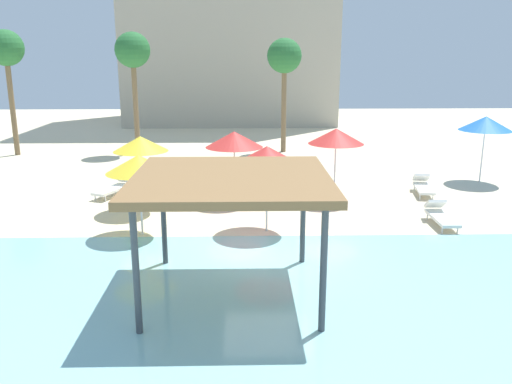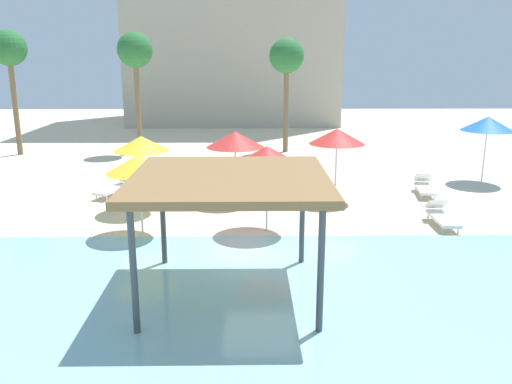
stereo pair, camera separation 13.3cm
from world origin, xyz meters
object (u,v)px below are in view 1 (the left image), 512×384
beach_umbrella_yellow_4 (139,164)px  beach_umbrella_red_3 (234,139)px  lounge_chair_0 (423,186)px  palm_tree_3 (284,59)px  shade_pavilion (231,183)px  beach_umbrella_blue_7 (486,123)px  palm_tree_0 (6,51)px  lounge_chair_3 (114,187)px  lounge_chair_2 (441,215)px  beach_umbrella_red_5 (336,136)px  palm_tree_2 (133,53)px  beach_umbrella_red_0 (267,156)px  beach_umbrella_yellow_2 (140,144)px

beach_umbrella_yellow_4 → beach_umbrella_red_3: bearing=53.8°
lounge_chair_0 → palm_tree_3: palm_tree_3 is taller
shade_pavilion → beach_umbrella_blue_7: (10.58, 10.87, -0.11)m
lounge_chair_0 → palm_tree_0: palm_tree_0 is taller
shade_pavilion → beach_umbrella_blue_7: beach_umbrella_blue_7 is taller
lounge_chair_3 → lounge_chair_2: bearing=93.8°
beach_umbrella_yellow_4 → lounge_chair_3: beach_umbrella_yellow_4 is taller
beach_umbrella_blue_7 → lounge_chair_0: size_ratio=1.46×
beach_umbrella_red_3 → beach_umbrella_red_5: 3.81m
lounge_chair_2 → palm_tree_2: size_ratio=0.29×
palm_tree_2 → beach_umbrella_blue_7: bearing=-24.2°
beach_umbrella_red_5 → palm_tree_3: (-1.20, 10.29, 2.72)m
lounge_chair_2 → beach_umbrella_blue_7: bearing=147.3°
beach_umbrella_red_0 → lounge_chair_2: bearing=5.1°
lounge_chair_3 → palm_tree_3: size_ratio=0.32×
beach_umbrella_red_0 → beach_umbrella_yellow_2: 4.91m
lounge_chair_0 → lounge_chair_2: same height
beach_umbrella_red_3 → lounge_chair_3: 5.28m
beach_umbrella_yellow_2 → palm_tree_2: (-2.36, 11.30, 3.05)m
lounge_chair_3 → beach_umbrella_red_0: bearing=75.2°
shade_pavilion → beach_umbrella_yellow_4: (-2.88, 4.25, -0.44)m
palm_tree_2 → shade_pavilion: bearing=-72.7°
lounge_chair_2 → palm_tree_2: palm_tree_2 is taller
beach_umbrella_yellow_4 → palm_tree_3: bearing=69.1°
beach_umbrella_yellow_4 → beach_umbrella_red_5: (6.61, 3.90, 0.22)m
shade_pavilion → palm_tree_0: size_ratio=0.65×
lounge_chair_2 → palm_tree_0: palm_tree_0 is taller
lounge_chair_0 → lounge_chair_3: same height
beach_umbrella_red_0 → palm_tree_0: palm_tree_0 is taller
beach_umbrella_yellow_2 → beach_umbrella_yellow_4: beach_umbrella_yellow_2 is taller
palm_tree_2 → lounge_chair_0: bearing=-35.2°
beach_umbrella_blue_7 → palm_tree_3: 11.36m
beach_umbrella_red_3 → beach_umbrella_yellow_4: 4.76m
lounge_chair_2 → palm_tree_0: (-18.98, 12.79, 5.22)m
beach_umbrella_red_0 → beach_umbrella_yellow_4: (-3.87, -0.25, -0.20)m
lounge_chair_3 → palm_tree_2: 10.53m
beach_umbrella_red_3 → lounge_chair_2: beach_umbrella_red_3 is taller
beach_umbrella_red_0 → lounge_chair_0: beach_umbrella_red_0 is taller
beach_umbrella_red_3 → beach_umbrella_blue_7: (10.65, 2.78, 0.20)m
beach_umbrella_yellow_2 → lounge_chair_3: (-1.56, 2.14, -2.07)m
beach_umbrella_yellow_2 → lounge_chair_2: size_ratio=1.40×
lounge_chair_3 → palm_tree_0: size_ratio=0.30×
beach_umbrella_yellow_4 → palm_tree_0: palm_tree_0 is taller
beach_umbrella_yellow_2 → lounge_chair_0: beach_umbrella_yellow_2 is taller
shade_pavilion → lounge_chair_3: bearing=118.4°
beach_umbrella_red_3 → palm_tree_0: 15.91m
beach_umbrella_red_3 → palm_tree_3: size_ratio=0.42×
beach_umbrella_yellow_4 → palm_tree_2: palm_tree_2 is taller
lounge_chair_0 → beach_umbrella_red_3: bearing=-74.4°
beach_umbrella_red_0 → lounge_chair_2: (5.73, 0.51, -2.10)m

